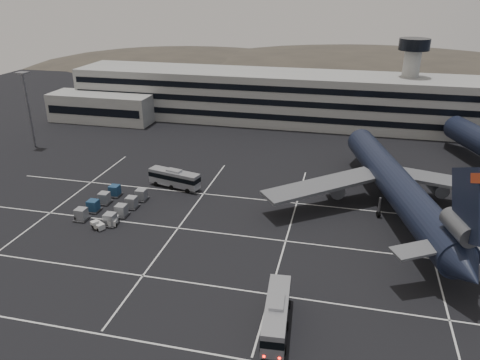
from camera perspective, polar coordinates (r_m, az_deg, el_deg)
name	(u,v)px	position (r m, az deg, el deg)	size (l,w,h in m)	color
ground	(205,245)	(73.58, -4.24, -7.87)	(260.00, 260.00, 0.00)	black
lane_markings	(213,243)	(73.92, -3.36, -7.69)	(90.00, 55.62, 0.01)	silver
terminal	(269,98)	(136.58, 3.52, 10.00)	(125.00, 26.00, 24.00)	gray
hills	(347,93)	(235.28, 12.88, 10.30)	(352.00, 180.00, 44.00)	#38332B
lightpole_left	(27,100)	(123.65, -24.55, 8.91)	(2.40, 2.40, 18.28)	slate
trijet_main	(397,186)	(85.07, 18.64, -0.67)	(45.90, 56.92, 18.08)	black
bus_near	(277,313)	(56.68, 4.48, -15.88)	(3.58, 11.57, 4.02)	#929499
bus_far	(174,178)	(92.99, -8.00, 0.27)	(11.01, 4.95, 3.79)	#929499
tug_a	(113,221)	(81.61, -15.22, -4.81)	(2.07, 2.76, 1.59)	beige
tug_b	(99,225)	(80.94, -16.86, -5.30)	(2.64, 2.34, 1.46)	beige
uld_cluster	(113,204)	(86.67, -15.27, -2.87)	(9.04, 13.48, 2.12)	#2D2D30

